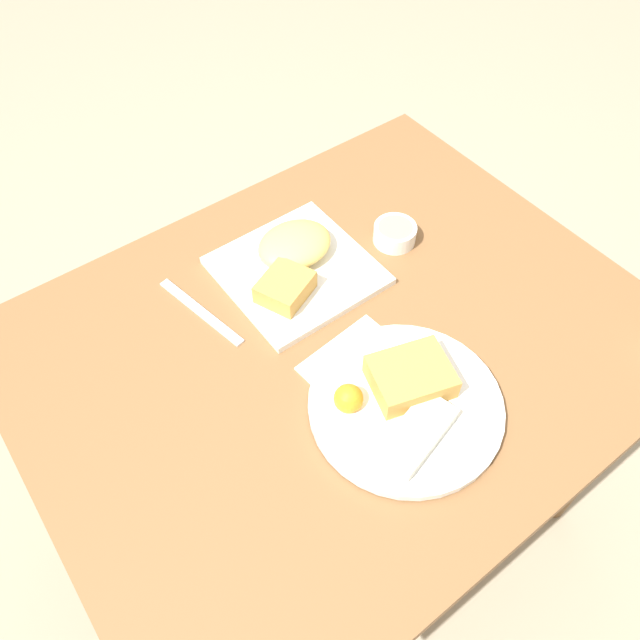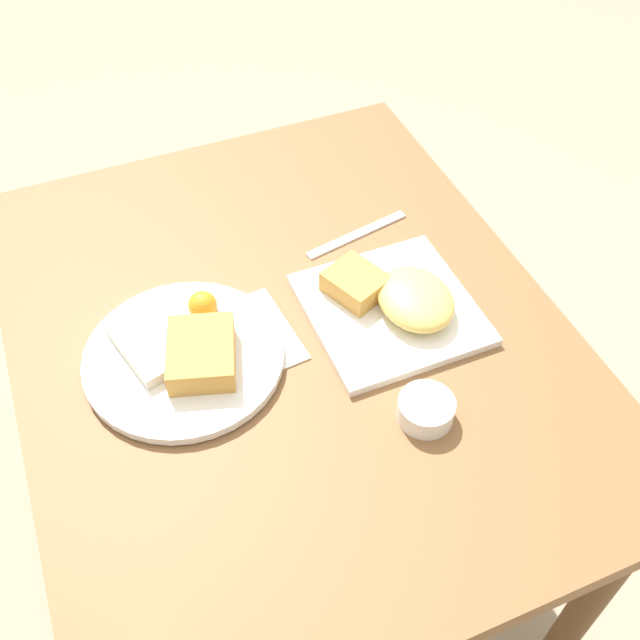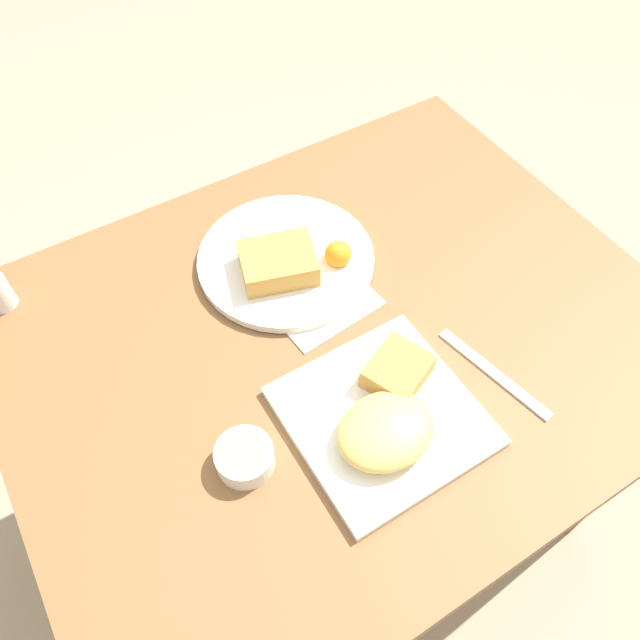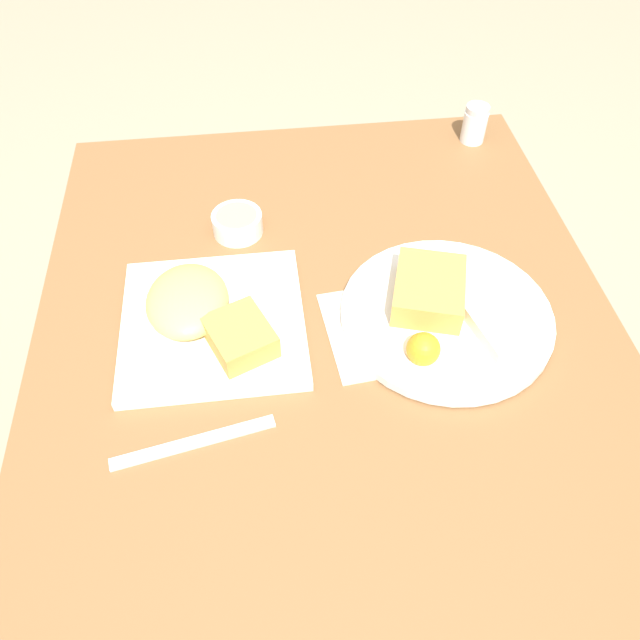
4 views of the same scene
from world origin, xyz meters
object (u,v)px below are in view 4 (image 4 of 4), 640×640
object	(u,v)px
butter_knife	(194,442)
plate_oval_far	(445,312)
plate_square_near	(207,316)
salt_shaker	(474,126)
sauce_ramekin	(237,223)

from	to	relation	value
butter_knife	plate_oval_far	bearing A→B (deg)	13.00
plate_square_near	salt_shaker	bearing A→B (deg)	129.12
salt_shaker	sauce_ramekin	bearing A→B (deg)	-65.10
sauce_ramekin	salt_shaker	distance (m)	0.48
plate_oval_far	sauce_ramekin	world-z (taller)	plate_oval_far
plate_oval_far	sauce_ramekin	bearing A→B (deg)	-128.88
plate_square_near	salt_shaker	size ratio (longest dim) A/B	3.60
plate_square_near	sauce_ramekin	size ratio (longest dim) A/B	3.16
plate_oval_far	salt_shaker	world-z (taller)	salt_shaker
plate_square_near	plate_oval_far	xyz separation A→B (m)	(0.03, 0.32, -0.00)
plate_square_near	butter_knife	size ratio (longest dim) A/B	1.26
salt_shaker	plate_square_near	bearing A→B (deg)	-50.88
sauce_ramekin	plate_oval_far	bearing A→B (deg)	51.12
sauce_ramekin	butter_knife	world-z (taller)	sauce_ramekin
salt_shaker	butter_knife	bearing A→B (deg)	-41.19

